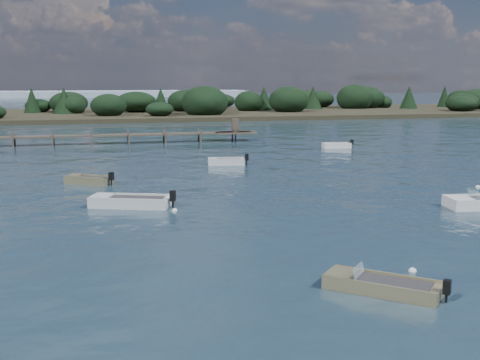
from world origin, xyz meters
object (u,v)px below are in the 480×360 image
object	(u,v)px
tender_far_grey	(89,181)
dinghy_near_olive	(382,288)
jetty	(13,137)
tender_far_grey_b	(337,147)
dinghy_mid_grey	(130,204)
tender_far_white	(226,163)

from	to	relation	value
tender_far_grey	dinghy_near_olive	distance (m)	27.68
jetty	tender_far_grey_b	bearing A→B (deg)	-16.66
tender_far_grey_b	tender_far_grey	bearing A→B (deg)	-147.47
tender_far_grey_b	dinghy_mid_grey	bearing A→B (deg)	-133.15
dinghy_mid_grey	jetty	bearing A→B (deg)	106.81
dinghy_near_olive	dinghy_mid_grey	xyz separation A→B (m)	(-7.96, 16.95, 0.04)
dinghy_near_olive	dinghy_mid_grey	distance (m)	18.72
tender_far_grey_b	tender_far_white	world-z (taller)	tender_far_white
tender_far_grey_b	dinghy_near_olive	size ratio (longest dim) A/B	0.86
tender_far_grey_b	tender_far_white	xyz separation A→B (m)	(-14.57, -9.74, 0.01)
dinghy_mid_grey	tender_far_grey	bearing A→B (deg)	105.89
tender_far_grey	tender_far_white	distance (m)	13.81
tender_far_grey_b	dinghy_near_olive	bearing A→B (deg)	-110.62
dinghy_near_olive	tender_far_grey	bearing A→B (deg)	112.14
tender_far_white	jetty	world-z (taller)	jetty
tender_far_white	dinghy_mid_grey	world-z (taller)	dinghy_mid_grey
tender_far_grey_b	dinghy_near_olive	world-z (taller)	tender_far_grey_b
tender_far_white	dinghy_mid_grey	xyz separation A→B (m)	(-9.37, -15.79, 0.00)
tender_far_grey	dinghy_mid_grey	bearing A→B (deg)	-74.11
dinghy_mid_grey	tender_far_white	bearing A→B (deg)	59.33
dinghy_mid_grey	jetty	xyz separation A→B (m)	(-10.86, 35.95, 0.81)
tender_far_grey	jetty	distance (m)	28.53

